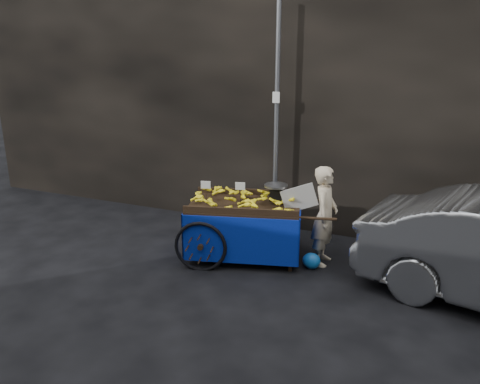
% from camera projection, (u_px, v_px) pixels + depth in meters
% --- Properties ---
extents(ground, '(80.00, 80.00, 0.00)m').
position_uv_depth(ground, '(229.00, 257.00, 7.41)').
color(ground, black).
rests_on(ground, ground).
extents(building_wall, '(13.50, 2.00, 5.00)m').
position_uv_depth(building_wall, '(304.00, 86.00, 8.82)').
color(building_wall, black).
rests_on(building_wall, ground).
extents(street_pole, '(0.12, 0.10, 4.00)m').
position_uv_depth(street_pole, '(277.00, 121.00, 7.86)').
color(street_pole, slate).
rests_on(street_pole, ground).
extents(banana_cart, '(2.54, 1.62, 1.28)m').
position_uv_depth(banana_cart, '(241.00, 209.00, 7.24)').
color(banana_cart, black).
rests_on(banana_cart, ground).
extents(vendor, '(0.85, 0.57, 1.53)m').
position_uv_depth(vendor, '(325.00, 216.00, 7.01)').
color(vendor, beige).
rests_on(vendor, ground).
extents(plastic_bag, '(0.27, 0.22, 0.25)m').
position_uv_depth(plastic_bag, '(311.00, 261.00, 7.00)').
color(plastic_bag, blue).
rests_on(plastic_bag, ground).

